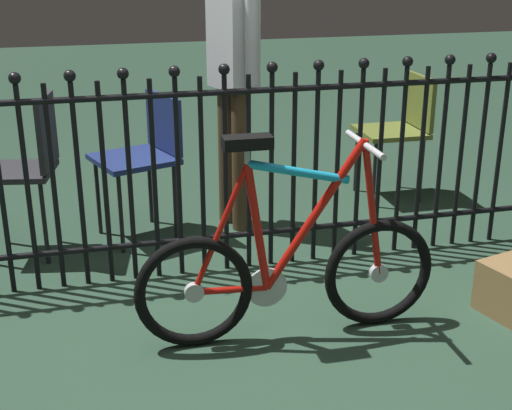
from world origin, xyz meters
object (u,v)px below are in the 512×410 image
(bicycle, at_px, (289,270))
(chair_olive, at_px, (402,123))
(chair_charcoal, at_px, (31,160))
(chair_navy, at_px, (146,149))
(person_visitor, at_px, (233,58))

(bicycle, height_order, chair_olive, bicycle)
(chair_charcoal, bearing_deg, bicycle, -47.49)
(bicycle, xyz_separation_m, chair_navy, (-0.47, 1.31, 0.21))
(bicycle, bearing_deg, chair_olive, 51.38)
(bicycle, relative_size, person_visitor, 0.79)
(chair_olive, xyz_separation_m, chair_navy, (-1.72, -0.26, 0.01))
(chair_charcoal, bearing_deg, chair_navy, 11.43)
(chair_charcoal, height_order, person_visitor, person_visitor)
(person_visitor, bearing_deg, chair_navy, -177.69)
(chair_charcoal, relative_size, chair_navy, 1.07)
(chair_navy, bearing_deg, person_visitor, 2.31)
(chair_olive, bearing_deg, chair_navy, -171.43)
(bicycle, xyz_separation_m, person_visitor, (0.06, 1.34, 0.71))
(chair_charcoal, xyz_separation_m, chair_olive, (2.35, 0.39, -0.03))
(chair_navy, distance_m, person_visitor, 0.72)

